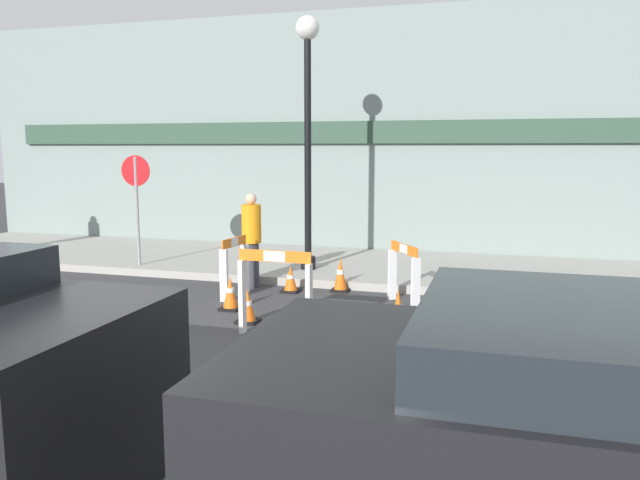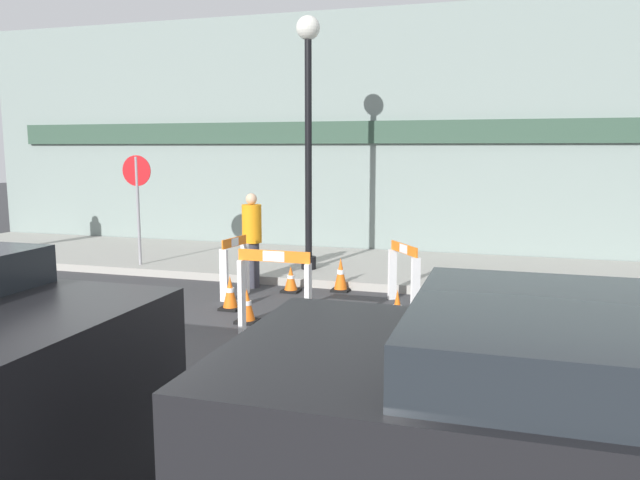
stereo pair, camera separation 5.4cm
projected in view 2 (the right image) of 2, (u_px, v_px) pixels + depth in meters
ground_plane at (114, 367)px, 7.04m from camera, size 60.00×60.00×0.00m
sidewalk_slab at (296, 263)px, 12.99m from camera, size 18.00×3.59×0.15m
storefront_facade at (321, 135)px, 14.37m from camera, size 18.00×0.22×5.50m
streetlamp_post at (308, 108)px, 11.55m from camera, size 0.44×0.44×4.69m
stop_sign at (137, 192)px, 12.24m from camera, size 0.60×0.06×2.17m
barricade_0 at (274, 289)px, 8.13m from camera, size 1.00×0.14×1.14m
barricade_1 at (404, 272)px, 9.74m from camera, size 0.61×0.78×0.98m
barricade_2 at (235, 266)px, 10.27m from camera, size 0.22×0.73×1.00m
traffic_cone_0 at (247, 307)px, 8.81m from camera, size 0.30×0.30×0.49m
traffic_cone_1 at (341, 275)px, 10.74m from camera, size 0.30×0.30×0.59m
traffic_cone_2 at (291, 280)px, 10.69m from camera, size 0.30×0.30×0.45m
traffic_cone_3 at (397, 312)px, 8.28m from camera, size 0.30×0.30×0.60m
traffic_cone_4 at (230, 293)px, 9.52m from camera, size 0.30×0.30×0.53m
person_worker at (252, 237)px, 10.96m from camera, size 0.48×0.48×1.67m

